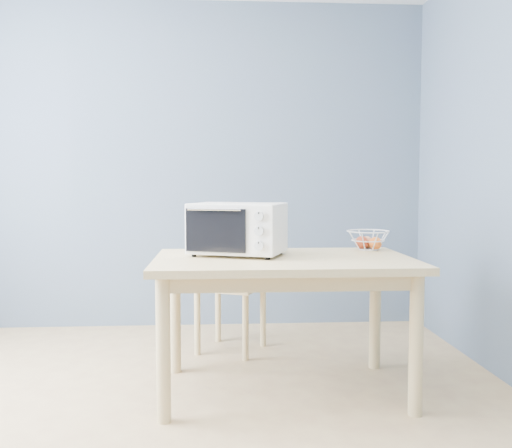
{
  "coord_description": "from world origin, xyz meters",
  "views": [
    {
      "loc": [
        0.34,
        -2.37,
        1.15
      ],
      "look_at": [
        0.55,
        0.76,
        0.93
      ],
      "focal_mm": 40.0,
      "sensor_mm": 36.0,
      "label": 1
    }
  ],
  "objects": [
    {
      "name": "dining_chair",
      "position": [
        0.44,
        1.54,
        0.43
      ],
      "size": [
        0.53,
        0.53,
        0.87
      ],
      "rotation": [
        0.0,
        0.0,
        -0.41
      ],
      "color": "#DCC184",
      "rests_on": "ground"
    },
    {
      "name": "fruit_basket",
      "position": [
        1.25,
        1.01,
        0.81
      ],
      "size": [
        0.31,
        0.31,
        0.12
      ],
      "rotation": [
        0.0,
        0.0,
        0.22
      ],
      "color": "silver",
      "rests_on": "dining_table"
    },
    {
      "name": "room",
      "position": [
        0.0,
        0.0,
        1.3
      ],
      "size": [
        4.01,
        4.51,
        2.61
      ],
      "color": "tan",
      "rests_on": "ground"
    },
    {
      "name": "dining_table",
      "position": [
        0.69,
        0.7,
        0.65
      ],
      "size": [
        1.4,
        0.9,
        0.75
      ],
      "color": "#DCC184",
      "rests_on": "ground"
    },
    {
      "name": "toaster_oven",
      "position": [
        0.43,
        0.81,
        0.9
      ],
      "size": [
        0.58,
        0.49,
        0.29
      ],
      "rotation": [
        0.0,
        0.0,
        -0.36
      ],
      "color": "white",
      "rests_on": "dining_table"
    }
  ]
}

